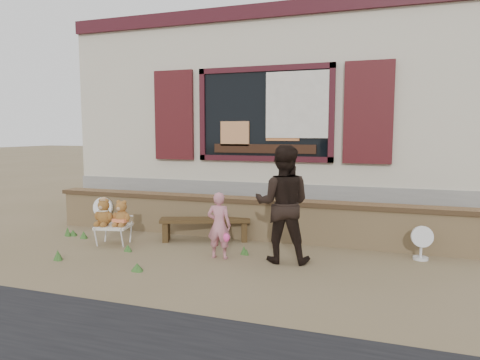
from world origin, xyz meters
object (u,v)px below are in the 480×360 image
(teddy_bear_left, at_px, (104,212))
(teddy_bear_right, at_px, (122,213))
(adult, at_px, (283,204))
(folding_chair, at_px, (113,227))
(bench, at_px, (205,224))
(child, at_px, (219,225))

(teddy_bear_left, height_order, teddy_bear_right, teddy_bear_left)
(teddy_bear_left, bearing_deg, teddy_bear_right, -0.00)
(teddy_bear_right, height_order, adult, adult)
(folding_chair, relative_size, adult, 0.36)
(bench, relative_size, adult, 0.92)
(teddy_bear_right, bearing_deg, child, -19.42)
(bench, relative_size, teddy_bear_right, 3.55)
(folding_chair, bearing_deg, bench, 14.32)
(teddy_bear_left, relative_size, child, 0.46)
(child, bearing_deg, bench, -59.25)
(teddy_bear_right, distance_m, child, 1.69)
(adult, bearing_deg, folding_chair, -7.42)
(teddy_bear_left, bearing_deg, folding_chair, 0.00)
(bench, xyz_separation_m, child, (0.56, -0.81, 0.19))
(bench, bearing_deg, folding_chair, -172.71)
(teddy_bear_left, relative_size, teddy_bear_right, 1.05)
(adult, bearing_deg, teddy_bear_left, -6.76)
(bench, distance_m, folding_chair, 1.42)
(teddy_bear_left, height_order, child, child)
(bench, height_order, folding_chair, bench)
(folding_chair, bearing_deg, adult, -13.25)
(bench, distance_m, adult, 1.64)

